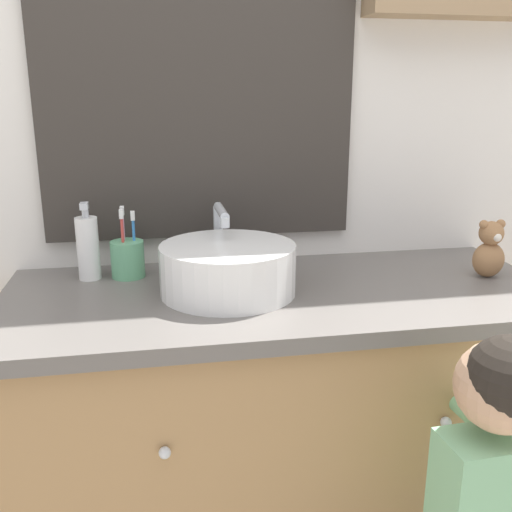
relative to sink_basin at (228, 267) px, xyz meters
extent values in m
cube|color=silver|center=(0.13, 0.30, 0.40)|extent=(3.20, 0.06, 2.50)
cube|color=#A37A4C|center=(0.13, -0.01, -0.47)|extent=(1.26, 0.52, 0.75)
cube|color=#605B56|center=(0.13, -0.01, -0.08)|extent=(1.30, 0.56, 0.03)
sphere|color=silver|center=(-0.16, -0.27, -0.28)|extent=(0.02, 0.02, 0.02)
sphere|color=silver|center=(0.42, -0.27, -0.28)|extent=(0.02, 0.02, 0.02)
cylinder|color=white|center=(0.00, 0.00, 0.00)|extent=(0.31, 0.31, 0.11)
cylinder|color=silver|center=(0.00, 0.00, 0.05)|extent=(0.26, 0.26, 0.01)
cylinder|color=silver|center=(0.00, 0.18, 0.03)|extent=(0.02, 0.02, 0.17)
cylinder|color=silver|center=(0.00, 0.11, 0.11)|extent=(0.02, 0.14, 0.02)
cylinder|color=silver|center=(0.00, 0.04, 0.10)|extent=(0.02, 0.02, 0.02)
sphere|color=white|center=(0.08, 0.18, -0.03)|extent=(0.05, 0.05, 0.05)
cylinder|color=#66B27F|center=(-0.23, 0.16, -0.01)|extent=(0.08, 0.08, 0.09)
cylinder|color=#3884DB|center=(-0.21, 0.17, 0.03)|extent=(0.01, 0.01, 0.15)
cube|color=white|center=(-0.21, 0.17, 0.10)|extent=(0.01, 0.02, 0.02)
cylinder|color=pink|center=(-0.24, 0.18, 0.03)|extent=(0.01, 0.01, 0.16)
cube|color=white|center=(-0.24, 0.18, 0.11)|extent=(0.01, 0.02, 0.02)
cylinder|color=#D6423D|center=(-0.24, 0.15, 0.03)|extent=(0.01, 0.01, 0.16)
cube|color=white|center=(-0.24, 0.15, 0.10)|extent=(0.01, 0.02, 0.02)
cylinder|color=white|center=(-0.33, 0.16, 0.02)|extent=(0.05, 0.05, 0.16)
cylinder|color=silver|center=(-0.33, 0.16, 0.11)|extent=(0.02, 0.02, 0.02)
cube|color=silver|center=(-0.33, 0.15, 0.13)|extent=(0.02, 0.03, 0.02)
sphere|color=tan|center=(0.40, -0.47, -0.09)|extent=(0.16, 0.16, 0.16)
sphere|color=black|center=(0.40, -0.49, -0.07)|extent=(0.15, 0.15, 0.15)
cylinder|color=#7FBC89|center=(0.45, -0.29, -0.25)|extent=(0.05, 0.26, 0.04)
cylinder|color=#E5CC4C|center=(0.45, -0.16, -0.21)|extent=(0.01, 0.05, 0.12)
ellipsoid|color=#9E7047|center=(0.66, 0.00, -0.02)|extent=(0.08, 0.06, 0.09)
sphere|color=#9E7047|center=(0.66, 0.00, 0.05)|extent=(0.06, 0.06, 0.06)
sphere|color=#9E7047|center=(0.63, 0.00, 0.07)|extent=(0.02, 0.02, 0.02)
sphere|color=#9E7047|center=(0.68, 0.00, 0.07)|extent=(0.02, 0.02, 0.02)
sphere|color=silver|center=(0.66, -0.03, 0.05)|extent=(0.02, 0.02, 0.02)
camera|label=1|loc=(-0.16, -1.24, 0.38)|focal=40.00mm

